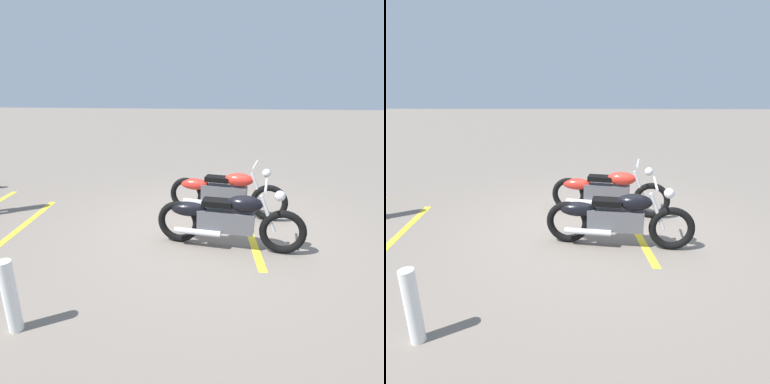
% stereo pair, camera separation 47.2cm
% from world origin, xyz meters
% --- Properties ---
extents(ground_plane, '(60.00, 60.00, 0.00)m').
position_xyz_m(ground_plane, '(0.00, 0.00, 0.00)').
color(ground_plane, slate).
extents(motorcycle_bright_foreground, '(2.21, 0.71, 1.04)m').
position_xyz_m(motorcycle_bright_foreground, '(-0.14, -0.65, 0.46)').
color(motorcycle_bright_foreground, black).
rests_on(motorcycle_bright_foreground, ground).
extents(motorcycle_dark_foreground, '(2.22, 0.62, 1.04)m').
position_xyz_m(motorcycle_dark_foreground, '(-0.19, 0.63, 0.46)').
color(motorcycle_dark_foreground, black).
rests_on(motorcycle_dark_foreground, ground).
extents(bollard_post, '(0.14, 0.14, 0.78)m').
position_xyz_m(bollard_post, '(1.87, 2.65, 0.39)').
color(bollard_post, white).
rests_on(bollard_post, ground).
extents(parking_stripe_near, '(0.40, 3.20, 0.01)m').
position_xyz_m(parking_stripe_near, '(-0.57, -0.28, 0.00)').
color(parking_stripe_near, yellow).
rests_on(parking_stripe_near, ground).
extents(parking_stripe_mid, '(0.40, 3.20, 0.01)m').
position_xyz_m(parking_stripe_mid, '(3.30, 0.63, 0.00)').
color(parking_stripe_mid, yellow).
rests_on(parking_stripe_mid, ground).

